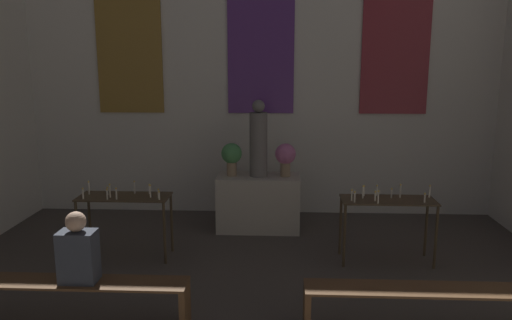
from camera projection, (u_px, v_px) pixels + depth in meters
The scene contains 10 objects.
wall_back at pixel (261, 52), 8.31m from camera, with size 8.11×0.16×5.46m.
altar at pixel (258, 203), 7.82m from camera, with size 1.28×0.64×0.86m.
statue at pixel (258, 141), 7.62m from camera, with size 0.27×0.27×1.18m.
flower_vase_left at pixel (232, 156), 7.69m from camera, with size 0.32×0.32×0.51m.
flower_vase_right at pixel (285, 156), 7.65m from camera, with size 0.32×0.32×0.51m.
candle_rack_left at pixel (125, 204), 6.65m from camera, with size 1.21×0.49×1.04m.
candle_rack_right at pixel (387, 208), 6.49m from camera, with size 1.21×0.49×1.04m.
pew_back_left at pixel (68, 292), 4.98m from camera, with size 2.40×0.36×0.47m.
pew_back_right at pixel (429, 300), 4.82m from camera, with size 2.40×0.36×0.47m.
person_seated at pixel (78, 251), 4.89m from camera, with size 0.36×0.24×0.72m.
Camera 1 is at (0.32, 2.64, 2.63)m, focal length 35.00 mm.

